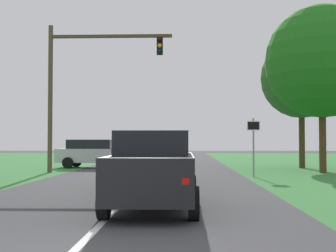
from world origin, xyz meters
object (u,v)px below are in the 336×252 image
object	(u,v)px
traffic_light	(81,76)
pickup_truck_lead	(146,160)
keep_moving_sign	(254,139)
red_suv_near	(154,168)
crossing_suv_far	(94,153)
oak_tree_right	(322,62)
extra_tree_1	(301,78)

from	to	relation	value
traffic_light	pickup_truck_lead	bearing A→B (deg)	-60.45
keep_moving_sign	pickup_truck_lead	bearing A→B (deg)	-135.57
traffic_light	red_suv_near	bearing A→B (deg)	-69.37
crossing_suv_far	traffic_light	bearing A→B (deg)	-87.78
pickup_truck_lead	crossing_suv_far	size ratio (longest dim) A/B	1.07
oak_tree_right	crossing_suv_far	world-z (taller)	oak_tree_right
keep_moving_sign	oak_tree_right	xyz separation A→B (m)	(3.99, 2.76, 4.07)
pickup_truck_lead	traffic_light	world-z (taller)	traffic_light
oak_tree_right	extra_tree_1	xyz separation A→B (m)	(0.01, 4.18, -0.27)
oak_tree_right	crossing_suv_far	xyz separation A→B (m)	(-12.82, 4.14, -4.89)
pickup_truck_lead	keep_moving_sign	world-z (taller)	keep_moving_sign
keep_moving_sign	extra_tree_1	world-z (taller)	extra_tree_1
red_suv_near	oak_tree_right	world-z (taller)	oak_tree_right
red_suv_near	extra_tree_1	distance (m)	19.16
red_suv_near	crossing_suv_far	xyz separation A→B (m)	(-4.88, 16.79, -0.09)
traffic_light	extra_tree_1	xyz separation A→B (m)	(12.67, 4.30, 0.45)
crossing_suv_far	extra_tree_1	size ratio (longest dim) A/B	0.57
oak_tree_right	crossing_suv_far	size ratio (longest dim) A/B	1.91
pickup_truck_lead	traffic_light	xyz separation A→B (m)	(-4.06, 7.16, 4.10)
keep_moving_sign	crossing_suv_far	size ratio (longest dim) A/B	0.59
traffic_light	keep_moving_sign	bearing A→B (deg)	-16.95
pickup_truck_lead	crossing_suv_far	xyz separation A→B (m)	(-4.22, 11.42, -0.07)
red_suv_near	keep_moving_sign	distance (m)	10.67
red_suv_near	extra_tree_1	bearing A→B (deg)	64.72
pickup_truck_lead	traffic_light	distance (m)	9.19
pickup_truck_lead	extra_tree_1	xyz separation A→B (m)	(8.61, 11.46, 4.54)
extra_tree_1	keep_moving_sign	bearing A→B (deg)	-119.94
red_suv_near	keep_moving_sign	size ratio (longest dim) A/B	1.82
red_suv_near	crossing_suv_far	bearing A→B (deg)	106.21
oak_tree_right	extra_tree_1	size ratio (longest dim) A/B	1.09
red_suv_near	oak_tree_right	size ratio (longest dim) A/B	0.57
keep_moving_sign	extra_tree_1	bearing A→B (deg)	60.06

